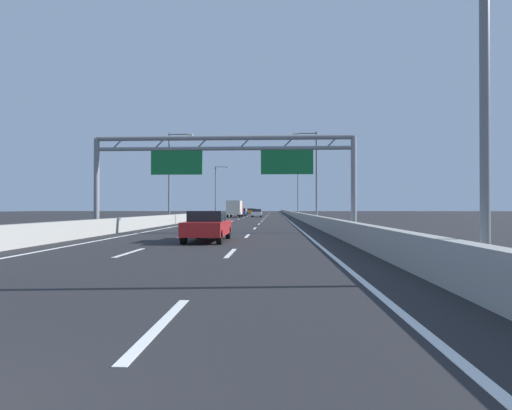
# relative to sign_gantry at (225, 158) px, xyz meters

# --- Properties ---
(ground_plane) EXTENTS (260.00, 260.00, 0.00)m
(ground_plane) POSITION_rel_sign_gantry_xyz_m (-0.12, 74.97, -4.85)
(ground_plane) COLOR #262628
(lane_dash_left_1) EXTENTS (0.16, 3.00, 0.01)m
(lane_dash_left_1) POSITION_rel_sign_gantry_xyz_m (-1.92, -12.53, -4.84)
(lane_dash_left_1) COLOR white
(lane_dash_left_1) RESTS_ON ground_plane
(lane_dash_left_2) EXTENTS (0.16, 3.00, 0.01)m
(lane_dash_left_2) POSITION_rel_sign_gantry_xyz_m (-1.92, -3.53, -4.84)
(lane_dash_left_2) COLOR white
(lane_dash_left_2) RESTS_ON ground_plane
(lane_dash_left_3) EXTENTS (0.16, 3.00, 0.01)m
(lane_dash_left_3) POSITION_rel_sign_gantry_xyz_m (-1.92, 5.47, -4.84)
(lane_dash_left_3) COLOR white
(lane_dash_left_3) RESTS_ON ground_plane
(lane_dash_left_4) EXTENTS (0.16, 3.00, 0.01)m
(lane_dash_left_4) POSITION_rel_sign_gantry_xyz_m (-1.92, 14.47, -4.84)
(lane_dash_left_4) COLOR white
(lane_dash_left_4) RESTS_ON ground_plane
(lane_dash_left_5) EXTENTS (0.16, 3.00, 0.01)m
(lane_dash_left_5) POSITION_rel_sign_gantry_xyz_m (-1.92, 23.47, -4.84)
(lane_dash_left_5) COLOR white
(lane_dash_left_5) RESTS_ON ground_plane
(lane_dash_left_6) EXTENTS (0.16, 3.00, 0.01)m
(lane_dash_left_6) POSITION_rel_sign_gantry_xyz_m (-1.92, 32.47, -4.84)
(lane_dash_left_6) COLOR white
(lane_dash_left_6) RESTS_ON ground_plane
(lane_dash_left_7) EXTENTS (0.16, 3.00, 0.01)m
(lane_dash_left_7) POSITION_rel_sign_gantry_xyz_m (-1.92, 41.47, -4.84)
(lane_dash_left_7) COLOR white
(lane_dash_left_7) RESTS_ON ground_plane
(lane_dash_left_8) EXTENTS (0.16, 3.00, 0.01)m
(lane_dash_left_8) POSITION_rel_sign_gantry_xyz_m (-1.92, 50.47, -4.84)
(lane_dash_left_8) COLOR white
(lane_dash_left_8) RESTS_ON ground_plane
(lane_dash_left_9) EXTENTS (0.16, 3.00, 0.01)m
(lane_dash_left_9) POSITION_rel_sign_gantry_xyz_m (-1.92, 59.47, -4.84)
(lane_dash_left_9) COLOR white
(lane_dash_left_9) RESTS_ON ground_plane
(lane_dash_left_10) EXTENTS (0.16, 3.00, 0.01)m
(lane_dash_left_10) POSITION_rel_sign_gantry_xyz_m (-1.92, 68.47, -4.84)
(lane_dash_left_10) COLOR white
(lane_dash_left_10) RESTS_ON ground_plane
(lane_dash_left_11) EXTENTS (0.16, 3.00, 0.01)m
(lane_dash_left_11) POSITION_rel_sign_gantry_xyz_m (-1.92, 77.47, -4.84)
(lane_dash_left_11) COLOR white
(lane_dash_left_11) RESTS_ON ground_plane
(lane_dash_left_12) EXTENTS (0.16, 3.00, 0.01)m
(lane_dash_left_12) POSITION_rel_sign_gantry_xyz_m (-1.92, 86.47, -4.84)
(lane_dash_left_12) COLOR white
(lane_dash_left_12) RESTS_ON ground_plane
(lane_dash_left_13) EXTENTS (0.16, 3.00, 0.01)m
(lane_dash_left_13) POSITION_rel_sign_gantry_xyz_m (-1.92, 95.47, -4.84)
(lane_dash_left_13) COLOR white
(lane_dash_left_13) RESTS_ON ground_plane
(lane_dash_left_14) EXTENTS (0.16, 3.00, 0.01)m
(lane_dash_left_14) POSITION_rel_sign_gantry_xyz_m (-1.92, 104.47, -4.84)
(lane_dash_left_14) COLOR white
(lane_dash_left_14) RESTS_ON ground_plane
(lane_dash_left_15) EXTENTS (0.16, 3.00, 0.01)m
(lane_dash_left_15) POSITION_rel_sign_gantry_xyz_m (-1.92, 113.47, -4.84)
(lane_dash_left_15) COLOR white
(lane_dash_left_15) RESTS_ON ground_plane
(lane_dash_left_16) EXTENTS (0.16, 3.00, 0.01)m
(lane_dash_left_16) POSITION_rel_sign_gantry_xyz_m (-1.92, 122.47, -4.84)
(lane_dash_left_16) COLOR white
(lane_dash_left_16) RESTS_ON ground_plane
(lane_dash_left_17) EXTENTS (0.16, 3.00, 0.01)m
(lane_dash_left_17) POSITION_rel_sign_gantry_xyz_m (-1.92, 131.47, -4.84)
(lane_dash_left_17) COLOR white
(lane_dash_left_17) RESTS_ON ground_plane
(lane_dash_right_0) EXTENTS (0.16, 3.00, 0.01)m
(lane_dash_right_0) POSITION_rel_sign_gantry_xyz_m (1.68, -21.53, -4.84)
(lane_dash_right_0) COLOR white
(lane_dash_right_0) RESTS_ON ground_plane
(lane_dash_right_1) EXTENTS (0.16, 3.00, 0.01)m
(lane_dash_right_1) POSITION_rel_sign_gantry_xyz_m (1.68, -12.53, -4.84)
(lane_dash_right_1) COLOR white
(lane_dash_right_1) RESTS_ON ground_plane
(lane_dash_right_2) EXTENTS (0.16, 3.00, 0.01)m
(lane_dash_right_2) POSITION_rel_sign_gantry_xyz_m (1.68, -3.53, -4.84)
(lane_dash_right_2) COLOR white
(lane_dash_right_2) RESTS_ON ground_plane
(lane_dash_right_3) EXTENTS (0.16, 3.00, 0.01)m
(lane_dash_right_3) POSITION_rel_sign_gantry_xyz_m (1.68, 5.47, -4.84)
(lane_dash_right_3) COLOR white
(lane_dash_right_3) RESTS_ON ground_plane
(lane_dash_right_4) EXTENTS (0.16, 3.00, 0.01)m
(lane_dash_right_4) POSITION_rel_sign_gantry_xyz_m (1.68, 14.47, -4.84)
(lane_dash_right_4) COLOR white
(lane_dash_right_4) RESTS_ON ground_plane
(lane_dash_right_5) EXTENTS (0.16, 3.00, 0.01)m
(lane_dash_right_5) POSITION_rel_sign_gantry_xyz_m (1.68, 23.47, -4.84)
(lane_dash_right_5) COLOR white
(lane_dash_right_5) RESTS_ON ground_plane
(lane_dash_right_6) EXTENTS (0.16, 3.00, 0.01)m
(lane_dash_right_6) POSITION_rel_sign_gantry_xyz_m (1.68, 32.47, -4.84)
(lane_dash_right_6) COLOR white
(lane_dash_right_6) RESTS_ON ground_plane
(lane_dash_right_7) EXTENTS (0.16, 3.00, 0.01)m
(lane_dash_right_7) POSITION_rel_sign_gantry_xyz_m (1.68, 41.47, -4.84)
(lane_dash_right_7) COLOR white
(lane_dash_right_7) RESTS_ON ground_plane
(lane_dash_right_8) EXTENTS (0.16, 3.00, 0.01)m
(lane_dash_right_8) POSITION_rel_sign_gantry_xyz_m (1.68, 50.47, -4.84)
(lane_dash_right_8) COLOR white
(lane_dash_right_8) RESTS_ON ground_plane
(lane_dash_right_9) EXTENTS (0.16, 3.00, 0.01)m
(lane_dash_right_9) POSITION_rel_sign_gantry_xyz_m (1.68, 59.47, -4.84)
(lane_dash_right_9) COLOR white
(lane_dash_right_9) RESTS_ON ground_plane
(lane_dash_right_10) EXTENTS (0.16, 3.00, 0.01)m
(lane_dash_right_10) POSITION_rel_sign_gantry_xyz_m (1.68, 68.47, -4.84)
(lane_dash_right_10) COLOR white
(lane_dash_right_10) RESTS_ON ground_plane
(lane_dash_right_11) EXTENTS (0.16, 3.00, 0.01)m
(lane_dash_right_11) POSITION_rel_sign_gantry_xyz_m (1.68, 77.47, -4.84)
(lane_dash_right_11) COLOR white
(lane_dash_right_11) RESTS_ON ground_plane
(lane_dash_right_12) EXTENTS (0.16, 3.00, 0.01)m
(lane_dash_right_12) POSITION_rel_sign_gantry_xyz_m (1.68, 86.47, -4.84)
(lane_dash_right_12) COLOR white
(lane_dash_right_12) RESTS_ON ground_plane
(lane_dash_right_13) EXTENTS (0.16, 3.00, 0.01)m
(lane_dash_right_13) POSITION_rel_sign_gantry_xyz_m (1.68, 95.47, -4.84)
(lane_dash_right_13) COLOR white
(lane_dash_right_13) RESTS_ON ground_plane
(lane_dash_right_14) EXTENTS (0.16, 3.00, 0.01)m
(lane_dash_right_14) POSITION_rel_sign_gantry_xyz_m (1.68, 104.47, -4.84)
(lane_dash_right_14) COLOR white
(lane_dash_right_14) RESTS_ON ground_plane
(lane_dash_right_15) EXTENTS (0.16, 3.00, 0.01)m
(lane_dash_right_15) POSITION_rel_sign_gantry_xyz_m (1.68, 113.47, -4.84)
(lane_dash_right_15) COLOR white
(lane_dash_right_15) RESTS_ON ground_plane
(lane_dash_right_16) EXTENTS (0.16, 3.00, 0.01)m
(lane_dash_right_16) POSITION_rel_sign_gantry_xyz_m (1.68, 122.47, -4.84)
(lane_dash_right_16) COLOR white
(lane_dash_right_16) RESTS_ON ground_plane
(lane_dash_right_17) EXTENTS (0.16, 3.00, 0.01)m
(lane_dash_right_17) POSITION_rel_sign_gantry_xyz_m (1.68, 131.47, -4.84)
(lane_dash_right_17) COLOR white
(lane_dash_right_17) RESTS_ON ground_plane
(edge_line_left) EXTENTS (0.16, 176.00, 0.01)m
(edge_line_left) POSITION_rel_sign_gantry_xyz_m (-5.37, 62.97, -4.84)
(edge_line_left) COLOR white
(edge_line_left) RESTS_ON ground_plane
(edge_line_right) EXTENTS (0.16, 176.00, 0.01)m
(edge_line_right) POSITION_rel_sign_gantry_xyz_m (5.13, 62.97, -4.84)
(edge_line_right) COLOR white
(edge_line_right) RESTS_ON ground_plane
(barrier_left) EXTENTS (0.45, 220.00, 0.95)m
(barrier_left) POSITION_rel_sign_gantry_xyz_m (-7.02, 84.97, -4.37)
(barrier_left) COLOR #9E9E99
(barrier_left) RESTS_ON ground_plane
(barrier_right) EXTENTS (0.45, 220.00, 0.95)m
(barrier_right) POSITION_rel_sign_gantry_xyz_m (6.78, 84.97, -4.37)
(barrier_right) COLOR #9E9E99
(barrier_right) RESTS_ON ground_plane
(sign_gantry) EXTENTS (17.28, 0.36, 6.36)m
(sign_gantry) POSITION_rel_sign_gantry_xyz_m (0.00, 0.00, 0.00)
(sign_gantry) COLOR gray
(sign_gantry) RESTS_ON ground_plane
(streetlamp_right_near) EXTENTS (2.58, 0.28, 9.50)m
(streetlamp_right_near) POSITION_rel_sign_gantry_xyz_m (7.35, -18.30, 0.55)
(streetlamp_right_near) COLOR slate
(streetlamp_right_near) RESTS_ON ground_plane
(streetlamp_left_mid) EXTENTS (2.58, 0.28, 9.50)m
(streetlamp_left_mid) POSITION_rel_sign_gantry_xyz_m (-7.59, 16.10, 0.55)
(streetlamp_left_mid) COLOR slate
(streetlamp_left_mid) RESTS_ON ground_plane
(streetlamp_right_mid) EXTENTS (2.58, 0.28, 9.50)m
(streetlamp_right_mid) POSITION_rel_sign_gantry_xyz_m (7.35, 16.10, 0.55)
(streetlamp_right_mid) COLOR slate
(streetlamp_right_mid) RESTS_ON ground_plane
(streetlamp_left_far) EXTENTS (2.58, 0.28, 9.50)m
(streetlamp_left_far) POSITION_rel_sign_gantry_xyz_m (-7.59, 50.51, 0.55)
(streetlamp_left_far) COLOR slate
(streetlamp_left_far) RESTS_ON ground_plane
(streetlamp_right_far) EXTENTS (2.58, 0.28, 9.50)m
(streetlamp_right_far) POSITION_rel_sign_gantry_xyz_m (7.35, 50.51, 0.55)
(streetlamp_right_far) COLOR slate
(streetlamp_right_far) RESTS_ON ground_plane
(blue_car) EXTENTS (1.73, 4.44, 1.57)m
(blue_car) POSITION_rel_sign_gantry_xyz_m (-3.70, 61.18, -4.05)
(blue_car) COLOR #2347AD
(blue_car) RESTS_ON ground_plane
(orange_car) EXTENTS (1.71, 4.59, 1.54)m
(orange_car) POSITION_rel_sign_gantry_xyz_m (-3.50, 88.41, -4.07)
(orange_car) COLOR orange
(orange_car) RESTS_ON ground_plane
(red_car) EXTENTS (1.80, 4.56, 1.46)m
(red_car) POSITION_rel_sign_gantry_xyz_m (0.03, -7.28, -4.09)
(red_car) COLOR red
(red_car) RESTS_ON ground_plane
(white_car) EXTENTS (1.75, 4.12, 1.45)m
(white_car) POSITION_rel_sign_gantry_xyz_m (0.04, 47.78, -4.11)
(white_car) COLOR silver
(white_car) RESTS_ON ground_plane
(silver_car) EXTENTS (1.89, 4.30, 1.48)m
(silver_car) POSITION_rel_sign_gantry_xyz_m (-3.89, 111.86, -4.09)
(silver_car) COLOR #A8ADB2
(silver_car) RESTS_ON ground_plane
(box_truck) EXTENTS (2.41, 7.72, 2.91)m
(box_truck) POSITION_rel_sign_gantry_xyz_m (-3.87, 47.45, -3.21)
(box_truck) COLOR #B21E19
(box_truck) RESTS_ON ground_plane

